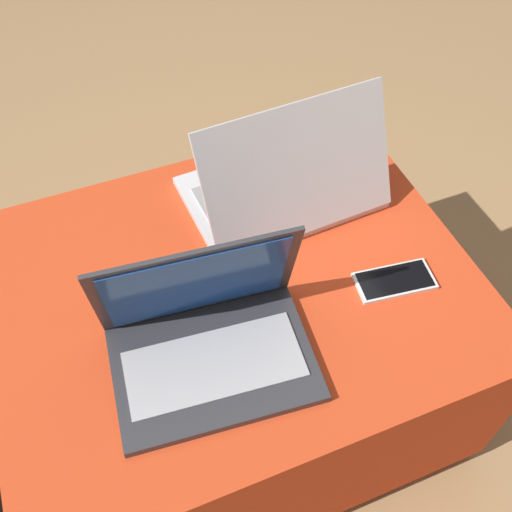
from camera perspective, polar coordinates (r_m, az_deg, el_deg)
ground_plane at (r=1.50m, az=-1.72°, el=-12.97°), size 14.00×14.00×0.00m
ottoman at (r=1.30m, az=-1.96°, el=-8.56°), size 0.89×0.70×0.46m
laptop_near at (r=0.99m, az=-4.60°, el=-7.63°), size 0.35×0.26×0.24m
laptop_far at (r=1.20m, az=2.83°, el=6.78°), size 0.39×0.28×0.25m
cell_phone at (r=1.13m, az=13.05°, el=-2.31°), size 0.15×0.09×0.01m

